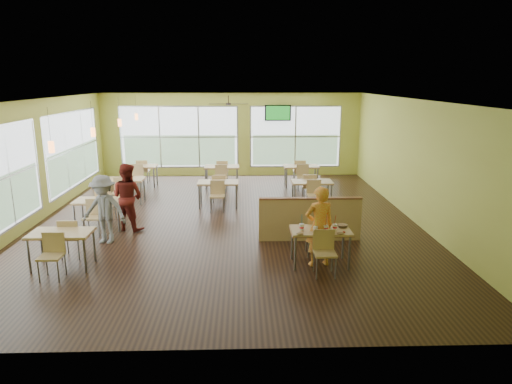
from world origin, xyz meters
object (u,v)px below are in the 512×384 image
half_wall_divider (310,219)px  man_plaid (319,226)px  food_basket (342,226)px  main_table (320,235)px

half_wall_divider → man_plaid: man_plaid is taller
man_plaid → food_basket: (0.51, 0.18, -0.05)m
half_wall_divider → food_basket: size_ratio=10.76×
main_table → half_wall_divider: bearing=90.0°
main_table → food_basket: 0.52m
main_table → man_plaid: bearing=-135.0°
food_basket → half_wall_divider: bearing=110.0°
main_table → man_plaid: man_plaid is taller
main_table → man_plaid: 0.20m
half_wall_divider → man_plaid: size_ratio=1.45×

